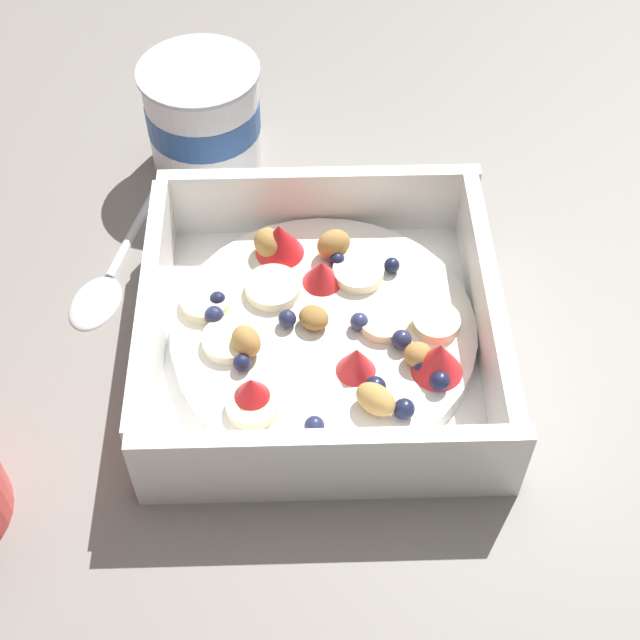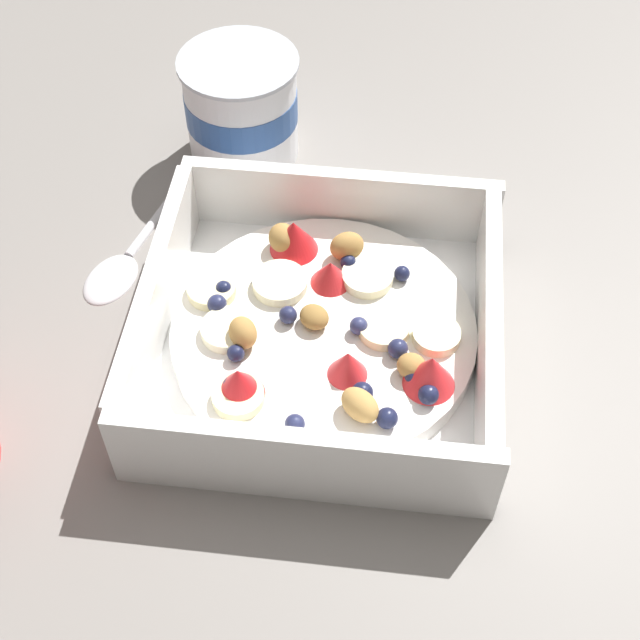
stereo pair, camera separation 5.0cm
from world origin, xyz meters
name	(u,v)px [view 1 (the left image)]	position (x,y,z in m)	size (l,w,h in m)	color
ground_plane	(323,327)	(0.00, 0.00, 0.00)	(2.40, 2.40, 0.00)	gray
fruit_bowl	(320,331)	(0.00, -0.02, 0.02)	(0.21, 0.21, 0.06)	white
spoon	(110,270)	(-0.14, 0.05, 0.00)	(0.07, 0.17, 0.01)	silver
yogurt_cup	(203,116)	(-0.08, 0.17, 0.04)	(0.09, 0.09, 0.08)	white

